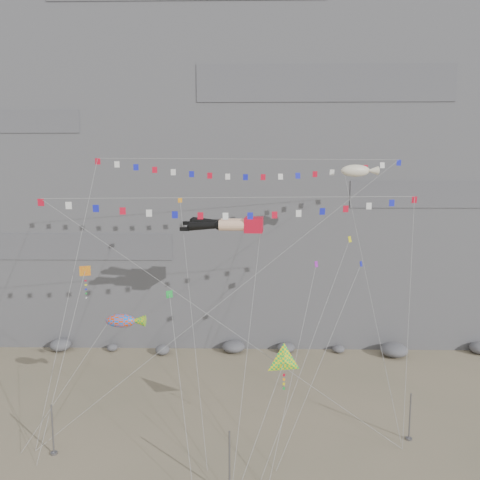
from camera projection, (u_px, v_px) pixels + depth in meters
The scene contains 18 objects.
ground at pixel (227, 432), 36.80m from camera, with size 120.00×120.00×0.00m, color gray.
cliff at pixel (237, 140), 65.20m from camera, with size 80.00×28.00×50.00m, color slate.
talus_boulders at pixel (234, 347), 53.56m from camera, with size 60.00×3.00×1.20m, color #5E5E63, non-canonical shape.
anchor_pole_left at pixel (53, 430), 33.54m from camera, with size 0.12×0.12×3.77m, color slate.
anchor_pole_center at pixel (230, 464), 29.03m from camera, with size 0.12×0.12×4.36m, color slate.
anchor_pole_right at pixel (410, 417), 35.42m from camera, with size 0.12×0.12×3.71m, color slate.
legs_kite at pixel (231, 225), 41.67m from camera, with size 7.45×16.83×21.95m.
flag_banner_upper at pixel (254, 159), 43.46m from camera, with size 30.18×14.77×29.66m.
flag_banner_lower at pixel (238, 198), 36.96m from camera, with size 29.44×7.33×22.48m.
harlequin_kite at pixel (85, 272), 37.54m from camera, with size 2.46×7.82×14.22m.
fish_windsock at pixel (120, 321), 36.47m from camera, with size 8.35×4.60×11.56m.
delta_kite at pixel (284, 362), 33.25m from camera, with size 4.88×6.21×9.49m.
blimp_windsock at pixel (355, 171), 43.33m from camera, with size 4.03×11.98×23.26m.
small_kite_a at pixel (181, 206), 43.45m from camera, with size 4.28×15.01×23.12m.
small_kite_b at pixel (316, 268), 38.99m from camera, with size 5.03×11.54×17.23m.
small_kite_c at pixel (170, 296), 35.65m from camera, with size 3.40×8.88×13.92m.
small_kite_d at pixel (349, 242), 42.12m from camera, with size 9.11×14.68×21.68m.
small_kite_e at pixel (359, 268), 39.23m from camera, with size 8.18×10.13×17.53m.
Camera 1 is at (1.68, -34.45, 19.84)m, focal length 35.00 mm.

